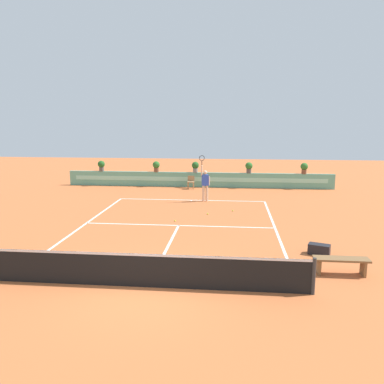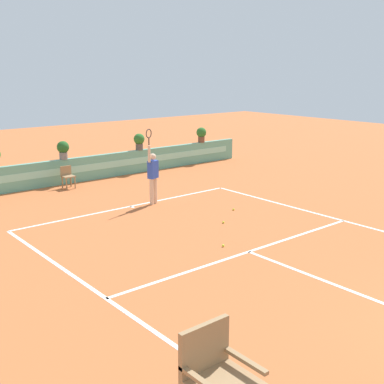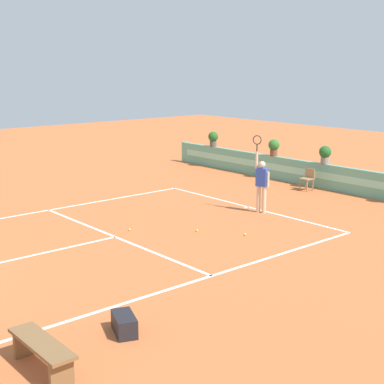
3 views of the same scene
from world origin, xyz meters
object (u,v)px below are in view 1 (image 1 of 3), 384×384
at_px(potted_plant_centre, 195,166).
at_px(tennis_ball_by_sideline, 208,214).
at_px(bench_courtside, 341,262).
at_px(tennis_ball_mid_court, 233,211).
at_px(potted_plant_far_right, 304,168).
at_px(potted_plant_far_left, 101,165).
at_px(tennis_ball_near_baseline, 175,221).
at_px(potted_plant_left, 156,166).
at_px(tennis_player, 205,183).
at_px(gear_bag, 319,249).
at_px(ball_kid_chair, 191,182).
at_px(potted_plant_right, 249,167).

bearing_deg(potted_plant_centre, tennis_ball_by_sideline, -80.42).
relative_size(bench_courtside, tennis_ball_mid_court, 23.53).
bearing_deg(potted_plant_far_right, potted_plant_centre, 180.00).
distance_m(tennis_ball_by_sideline, potted_plant_far_left, 11.20).
bearing_deg(bench_courtside, tennis_ball_mid_court, 111.86).
relative_size(tennis_ball_near_baseline, potted_plant_left, 0.09).
height_order(bench_courtside, potted_plant_far_left, potted_plant_far_left).
xyz_separation_m(tennis_ball_near_baseline, potted_plant_centre, (0.05, 9.31, 1.38)).
relative_size(tennis_player, tennis_ball_by_sideline, 38.01).
distance_m(tennis_ball_by_sideline, potted_plant_far_right, 9.90).
bearing_deg(tennis_ball_near_baseline, potted_plant_far_left, 124.85).
height_order(gear_bag, tennis_ball_mid_court, gear_bag).
distance_m(bench_courtside, tennis_ball_near_baseline, 8.05).
relative_size(potted_plant_far_right, potted_plant_centre, 1.00).
bearing_deg(potted_plant_far_right, gear_bag, -97.57).
relative_size(ball_kid_chair, tennis_player, 0.33).
bearing_deg(tennis_ball_by_sideline, tennis_ball_mid_court, 33.67).
bearing_deg(ball_kid_chair, tennis_ball_by_sideline, -77.70).
relative_size(tennis_ball_by_sideline, potted_plant_far_left, 0.09).
distance_m(tennis_ball_mid_court, potted_plant_far_right, 8.56).
height_order(tennis_ball_near_baseline, potted_plant_far_right, potted_plant_far_right).
relative_size(tennis_ball_by_sideline, potted_plant_far_right, 0.09).
bearing_deg(tennis_ball_by_sideline, potted_plant_far_left, 135.05).
bearing_deg(bench_courtside, potted_plant_centre, 110.87).
bearing_deg(tennis_ball_by_sideline, tennis_player, 96.22).
bearing_deg(ball_kid_chair, bench_courtside, -67.37).
bearing_deg(ball_kid_chair, potted_plant_far_left, 173.39).
distance_m(ball_kid_chair, potted_plant_far_right, 7.51).
bearing_deg(gear_bag, tennis_ball_near_baseline, 144.79).
relative_size(tennis_player, potted_plant_far_right, 3.57).
height_order(tennis_ball_mid_court, potted_plant_far_right, potted_plant_far_right).
bearing_deg(potted_plant_right, potted_plant_centre, 180.00).
relative_size(gear_bag, potted_plant_left, 0.97).
distance_m(potted_plant_far_right, potted_plant_right, 3.60).
bearing_deg(gear_bag, potted_plant_left, 121.62).
bearing_deg(ball_kid_chair, potted_plant_far_right, 5.63).
bearing_deg(potted_plant_right, potted_plant_left, 180.00).
height_order(potted_plant_left, potted_plant_far_left, same).
relative_size(ball_kid_chair, potted_plant_left, 1.17).
bearing_deg(tennis_ball_near_baseline, gear_bag, -35.21).
bearing_deg(tennis_ball_near_baseline, potted_plant_right, 68.64).
height_order(bench_courtside, tennis_ball_near_baseline, bench_courtside).
height_order(tennis_ball_near_baseline, tennis_ball_by_sideline, same).
distance_m(ball_kid_chair, tennis_player, 4.21).
height_order(gear_bag, tennis_ball_by_sideline, gear_bag).
relative_size(tennis_player, tennis_ball_near_baseline, 38.01).
bearing_deg(tennis_ball_mid_court, potted_plant_far_left, 142.14).
bearing_deg(tennis_player, potted_plant_left, 127.82).
height_order(tennis_player, potted_plant_right, tennis_player).
bearing_deg(tennis_ball_near_baseline, tennis_ball_mid_court, 41.27).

